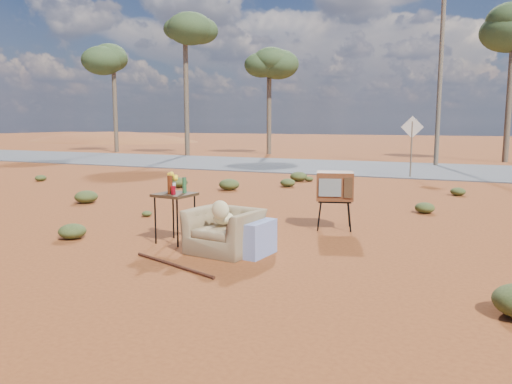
% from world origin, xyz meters
% --- Properties ---
extents(ground, '(140.00, 140.00, 0.00)m').
position_xyz_m(ground, '(0.00, 0.00, 0.00)').
color(ground, brown).
rests_on(ground, ground).
extents(highway, '(140.00, 7.00, 0.04)m').
position_xyz_m(highway, '(0.00, 15.00, 0.02)').
color(highway, '#565659').
rests_on(highway, ground).
extents(dirt_mound, '(26.00, 18.00, 2.00)m').
position_xyz_m(dirt_mound, '(-30.00, 34.00, 0.00)').
color(dirt_mound, brown).
rests_on(dirt_mound, ground).
extents(armchair, '(1.29, 0.79, 0.90)m').
position_xyz_m(armchair, '(0.17, 0.18, 0.42)').
color(armchair, olive).
rests_on(armchair, ground).
extents(tv_unit, '(0.78, 0.69, 1.07)m').
position_xyz_m(tv_unit, '(1.20, 2.48, 0.80)').
color(tv_unit, black).
rests_on(tv_unit, ground).
extents(side_table, '(0.64, 0.64, 1.15)m').
position_xyz_m(side_table, '(-0.99, 0.44, 0.85)').
color(side_table, '#3B2815').
rests_on(side_table, ground).
extents(rusty_bar, '(1.60, 0.62, 0.04)m').
position_xyz_m(rusty_bar, '(-0.23, -0.79, 0.02)').
color(rusty_bar, '#4C2114').
rests_on(rusty_bar, ground).
extents(road_sign, '(0.78, 0.06, 2.19)m').
position_xyz_m(road_sign, '(1.50, 12.00, 1.50)').
color(road_sign, brown).
rests_on(road_sign, ground).
extents(eucalyptus_far_left, '(3.20, 3.20, 7.10)m').
position_xyz_m(eucalyptus_far_left, '(-18.00, 20.00, 5.94)').
color(eucalyptus_far_left, brown).
rests_on(eucalyptus_far_left, ground).
extents(eucalyptus_left, '(3.20, 3.20, 8.10)m').
position_xyz_m(eucalyptus_left, '(-12.00, 19.00, 6.92)').
color(eucalyptus_left, brown).
rests_on(eucalyptus_left, ground).
extents(eucalyptus_near_left, '(3.20, 3.20, 6.60)m').
position_xyz_m(eucalyptus_near_left, '(-8.00, 22.00, 5.45)').
color(eucalyptus_near_left, brown).
rests_on(eucalyptus_near_left, ground).
extents(utility_pole_center, '(1.40, 0.20, 8.00)m').
position_xyz_m(utility_pole_center, '(2.00, 17.50, 4.15)').
color(utility_pole_center, brown).
rests_on(utility_pole_center, ground).
extents(scrub_patch, '(17.49, 8.07, 0.33)m').
position_xyz_m(scrub_patch, '(-0.82, 4.41, 0.14)').
color(scrub_patch, '#4A5424').
rests_on(scrub_patch, ground).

